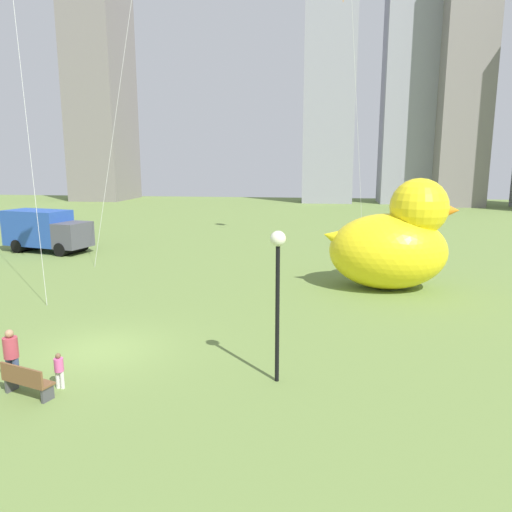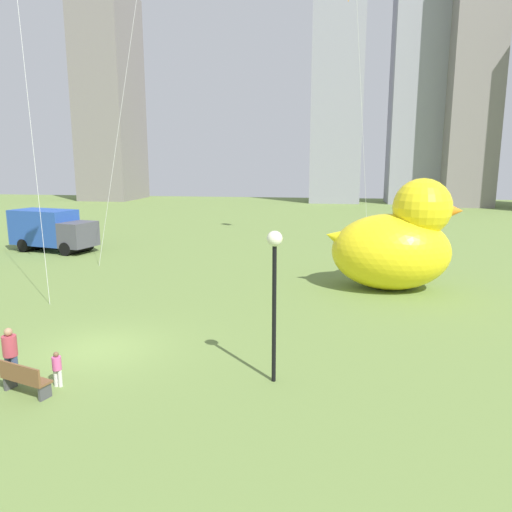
{
  "view_description": "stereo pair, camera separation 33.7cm",
  "coord_description": "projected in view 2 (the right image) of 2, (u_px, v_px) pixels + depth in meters",
  "views": [
    {
      "loc": [
        7.15,
        -14.27,
        6.15
      ],
      "look_at": [
        4.81,
        3.19,
        2.7
      ],
      "focal_mm": 33.98,
      "sensor_mm": 36.0,
      "label": 1
    },
    {
      "loc": [
        7.48,
        -14.23,
        6.15
      ],
      "look_at": [
        4.81,
        3.19,
        2.7
      ],
      "focal_mm": 33.98,
      "sensor_mm": 36.0,
      "label": 2
    }
  ],
  "objects": [
    {
      "name": "ground_plane",
      "position": [
        99.0,
        350.0,
        16.09
      ],
      "size": [
        140.0,
        140.0,
        0.0
      ],
      "primitive_type": "plane",
      "color": "olive"
    },
    {
      "name": "park_bench",
      "position": [
        24.0,
        378.0,
        12.9
      ],
      "size": [
        1.57,
        0.88,
        0.9
      ],
      "color": "brown",
      "rests_on": "ground"
    },
    {
      "name": "person_adult",
      "position": [
        10.0,
        352.0,
        13.58
      ],
      "size": [
        0.39,
        0.39,
        1.6
      ],
      "color": "#38476B",
      "rests_on": "ground"
    },
    {
      "name": "person_child",
      "position": [
        57.0,
        367.0,
        13.36
      ],
      "size": [
        0.25,
        0.25,
        1.02
      ],
      "color": "silver",
      "rests_on": "ground"
    },
    {
      "name": "giant_inflatable_duck",
      "position": [
        396.0,
        243.0,
        23.37
      ],
      "size": [
        6.5,
        4.17,
        5.39
      ],
      "color": "yellow",
      "rests_on": "ground"
    },
    {
      "name": "lamppost",
      "position": [
        274.0,
        271.0,
        13.18
      ],
      "size": [
        0.43,
        0.43,
        4.32
      ],
      "color": "black",
      "rests_on": "ground"
    },
    {
      "name": "box_truck",
      "position": [
        52.0,
        230.0,
        33.6
      ],
      "size": [
        6.38,
        3.62,
        2.85
      ],
      "color": "#264CA5",
      "rests_on": "ground"
    },
    {
      "name": "city_skyline",
      "position": [
        367.0,
        88.0,
        68.77
      ],
      "size": [
        74.75,
        19.77,
        40.67
      ],
      "color": "gray",
      "rests_on": "ground"
    }
  ]
}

